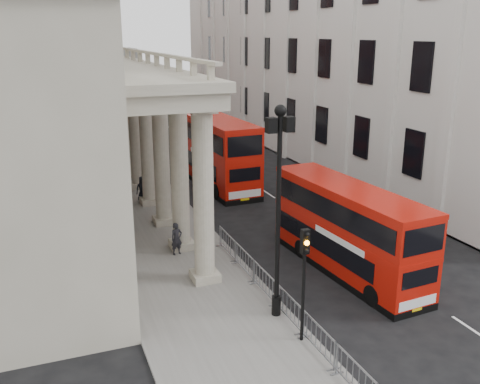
{
  "coord_description": "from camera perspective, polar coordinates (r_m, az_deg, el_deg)",
  "views": [
    {
      "loc": [
        -8.74,
        -13.19,
        10.9
      ],
      "look_at": [
        0.71,
        11.41,
        2.99
      ],
      "focal_mm": 40.0,
      "sensor_mm": 36.0,
      "label": 1
    }
  ],
  "objects": [
    {
      "name": "sidewalk_east",
      "position": [
        49.77,
        6.1,
        4.03
      ],
      "size": [
        3.0,
        140.0,
        0.12
      ],
      "primitive_type": "cube",
      "color": "slate",
      "rests_on": "ground"
    },
    {
      "name": "kerb",
      "position": [
        45.36,
        -9.37,
        2.67
      ],
      "size": [
        0.2,
        140.0,
        0.14
      ],
      "primitive_type": "cube",
      "color": "slate",
      "rests_on": "ground"
    },
    {
      "name": "traffic_light",
      "position": [
        18.94,
        6.89,
        -7.72
      ],
      "size": [
        0.28,
        0.33,
        4.3
      ],
      "color": "black",
      "rests_on": "sidewalk_west"
    },
    {
      "name": "lamp_post_north",
      "position": [
        50.21,
        -11.7,
        9.52
      ],
      "size": [
        1.05,
        0.44,
        8.32
      ],
      "color": "black",
      "rests_on": "sidewalk_west"
    },
    {
      "name": "pedestrian_b",
      "position": [
        28.77,
        -12.87,
        -3.8
      ],
      "size": [
        0.98,
        0.81,
        1.81
      ],
      "primitive_type": "imported",
      "rotation": [
        0.0,
        0.0,
        2.99
      ],
      "color": "black",
      "rests_on": "sidewalk_west"
    },
    {
      "name": "lamp_post_south",
      "position": [
        19.93,
        4.13,
        -0.81
      ],
      "size": [
        1.05,
        0.44,
        8.32
      ],
      "color": "black",
      "rests_on": "sidewalk_west"
    },
    {
      "name": "ground",
      "position": [
        19.21,
        10.83,
        -18.2
      ],
      "size": [
        260.0,
        260.0,
        0.0
      ],
      "primitive_type": "plane",
      "color": "black",
      "rests_on": "ground"
    },
    {
      "name": "lamp_post_mid",
      "position": [
        34.69,
        -7.17,
        6.64
      ],
      "size": [
        1.05,
        0.44,
        8.32
      ],
      "color": "black",
      "rests_on": "sidewalk_west"
    },
    {
      "name": "sidewalk_west",
      "position": [
        44.89,
        -13.05,
        2.29
      ],
      "size": [
        6.0,
        140.0,
        0.12
      ],
      "primitive_type": "cube",
      "color": "slate",
      "rests_on": "ground"
    },
    {
      "name": "portico_building",
      "position": [
        31.62,
        -24.09,
        6.35
      ],
      "size": [
        9.0,
        28.0,
        12.0
      ],
      "primitive_type": "cube",
      "color": "gray",
      "rests_on": "ground"
    },
    {
      "name": "monument_column",
      "position": [
        106.33,
        -13.79,
        18.99
      ],
      "size": [
        8.0,
        8.0,
        54.2
      ],
      "color": "#60605E",
      "rests_on": "ground"
    },
    {
      "name": "pedestrian_c",
      "position": [
        35.82,
        -10.38,
        0.33
      ],
      "size": [
        0.84,
        0.55,
        1.69
      ],
      "primitive_type": "imported",
      "rotation": [
        0.0,
        0.0,
        6.26
      ],
      "color": "black",
      "rests_on": "sidewalk_west"
    },
    {
      "name": "bus_far",
      "position": [
        39.67,
        -2.84,
        4.62
      ],
      "size": [
        3.27,
        11.65,
        4.98
      ],
      "rotation": [
        0.0,
        0.0,
        0.04
      ],
      "color": "red",
      "rests_on": "ground"
    },
    {
      "name": "west_building_far",
      "position": [
        93.21,
        -22.91,
        14.89
      ],
      "size": [
        9.0,
        30.0,
        20.0
      ],
      "primitive_type": "cube",
      "color": "gray",
      "rests_on": "ground"
    },
    {
      "name": "pedestrian_a",
      "position": [
        27.07,
        -6.78,
        -4.98
      ],
      "size": [
        0.68,
        0.53,
        1.65
      ],
      "primitive_type": "imported",
      "rotation": [
        0.0,
        0.0,
        0.24
      ],
      "color": "black",
      "rests_on": "sidewalk_west"
    },
    {
      "name": "east_building",
      "position": [
        51.54,
        8.1,
        18.33
      ],
      "size": [
        8.0,
        55.0,
        25.0
      ],
      "primitive_type": "cube",
      "color": "beige",
      "rests_on": "ground"
    },
    {
      "name": "crowd_barriers",
      "position": [
        20.31,
        6.71,
        -13.66
      ],
      "size": [
        0.5,
        18.75,
        1.1
      ],
      "color": "gray",
      "rests_on": "sidewalk_west"
    },
    {
      "name": "brick_building",
      "position": [
        61.21,
        -23.57,
        15.47
      ],
      "size": [
        9.0,
        32.0,
        22.0
      ],
      "primitive_type": "cube",
      "color": "maroon",
      "rests_on": "ground"
    },
    {
      "name": "bus_near",
      "position": [
        25.41,
        11.38,
        -3.74
      ],
      "size": [
        3.05,
        9.73,
        4.14
      ],
      "rotation": [
        0.0,
        0.0,
        0.08
      ],
      "color": "#B71208",
      "rests_on": "ground"
    }
  ]
}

